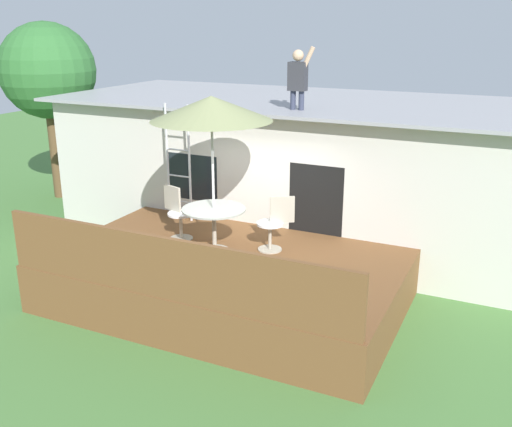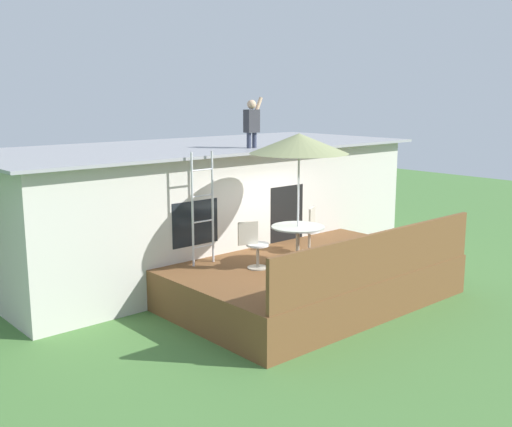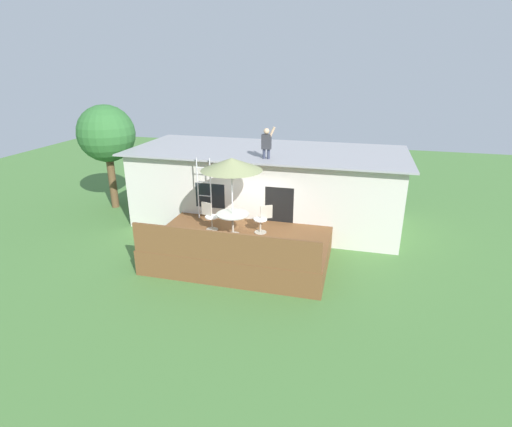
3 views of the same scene
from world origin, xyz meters
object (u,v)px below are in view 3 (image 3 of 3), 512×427
(patio_table, at_px, (233,218))
(patio_umbrella, at_px, (232,164))
(patio_chair_left, at_px, (210,217))
(person_figure, at_px, (267,141))
(patio_chair_right, at_px, (263,219))
(backyard_tree, at_px, (106,134))
(step_ladder, at_px, (204,189))

(patio_table, xyz_separation_m, patio_umbrella, (0.00, -0.00, 1.76))
(patio_table, relative_size, patio_chair_left, 1.13)
(person_figure, relative_size, patio_chair_right, 1.21)
(patio_umbrella, bearing_deg, patio_chair_right, 29.38)
(person_figure, xyz_separation_m, backyard_tree, (-7.22, 1.37, -0.29))
(patio_umbrella, bearing_deg, patio_chair_left, 162.21)
(patio_umbrella, bearing_deg, person_figure, 73.54)
(person_figure, xyz_separation_m, patio_chair_left, (-1.49, -1.78, -2.25))
(patio_table, height_order, patio_chair_right, patio_chair_right)
(patio_umbrella, xyz_separation_m, step_ladder, (-1.41, 1.19, -1.25))
(patio_table, relative_size, backyard_tree, 0.23)
(step_ladder, xyz_separation_m, backyard_tree, (-5.20, 2.24, 1.32))
(step_ladder, height_order, backyard_tree, backyard_tree)
(step_ladder, bearing_deg, backyard_tree, 156.68)
(person_figure, bearing_deg, backyard_tree, 169.26)
(patio_umbrella, xyz_separation_m, patio_chair_right, (0.86, 0.48, -1.89))
(patio_table, relative_size, person_figure, 0.94)
(patio_table, bearing_deg, backyard_tree, 152.57)
(patio_table, xyz_separation_m, step_ladder, (-1.41, 1.19, 0.51))
(patio_chair_left, bearing_deg, patio_umbrella, -0.00)
(patio_umbrella, relative_size, patio_chair_left, 2.76)
(patio_chair_left, distance_m, patio_chair_right, 1.75)
(patio_table, distance_m, patio_chair_left, 0.93)
(patio_chair_right, bearing_deg, patio_chair_left, -22.79)
(step_ladder, height_order, person_figure, person_figure)
(backyard_tree, bearing_deg, patio_chair_left, -28.78)
(person_figure, xyz_separation_m, patio_chair_right, (0.25, -1.58, -2.25))
(step_ladder, bearing_deg, patio_chair_right, -17.22)
(person_figure, bearing_deg, patio_chair_right, -80.93)
(patio_chair_left, height_order, patio_chair_right, same)
(step_ladder, distance_m, patio_chair_left, 1.23)
(patio_table, bearing_deg, patio_umbrella, -32.01)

